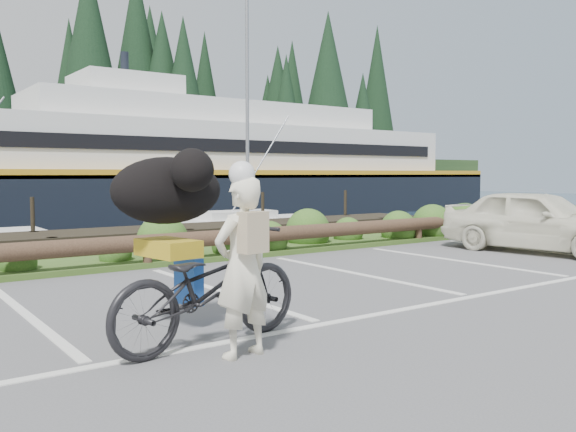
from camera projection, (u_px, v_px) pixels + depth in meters
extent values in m
plane|color=#525254|center=(303.00, 318.00, 7.11)|extent=(72.00, 72.00, 0.00)
cube|color=#3D5B21|center=(133.00, 261.00, 11.41)|extent=(34.00, 1.60, 0.10)
imported|color=black|center=(209.00, 287.00, 5.92)|extent=(2.28, 1.09, 1.15)
imported|color=#F1EBCC|center=(242.00, 267.00, 5.54)|extent=(0.66, 0.48, 1.65)
ellipsoid|color=black|center=(167.00, 190.00, 6.36)|extent=(0.77, 1.29, 0.70)
imported|color=silver|center=(537.00, 221.00, 12.97)|extent=(2.14, 4.16, 1.35)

